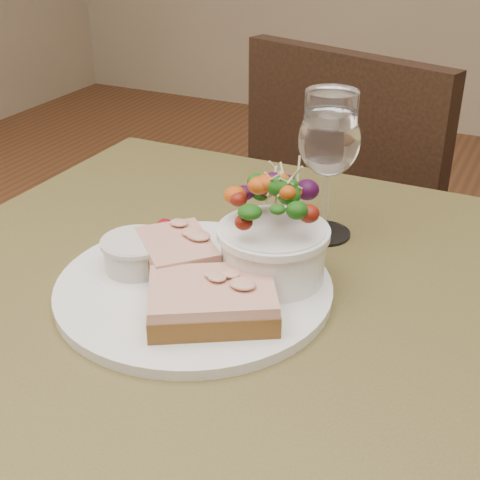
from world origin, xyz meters
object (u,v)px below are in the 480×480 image
at_px(sandwich_back, 177,252).
at_px(salad_bowl, 273,229).
at_px(wine_glass, 329,144).
at_px(chair_far, 370,308).
at_px(cafe_table, 228,371).
at_px(dinner_plate, 194,287).
at_px(sandwich_front, 212,300).
at_px(ramekin, 136,252).

distance_m(sandwich_back, salad_bowl, 0.11).
height_order(salad_bowl, wine_glass, wine_glass).
distance_m(sandwich_back, wine_glass, 0.23).
bearing_deg(wine_glass, chair_far, 95.32).
relative_size(cafe_table, dinner_plate, 2.61).
distance_m(chair_far, sandwich_front, 0.93).
relative_size(sandwich_front, ramekin, 2.17).
bearing_deg(wine_glass, dinner_plate, -113.14).
relative_size(sandwich_front, wine_glass, 0.91).
xyz_separation_m(dinner_plate, sandwich_back, (-0.03, 0.02, 0.03)).
bearing_deg(dinner_plate, salad_bowl, 34.32).
bearing_deg(sandwich_back, wine_glass, 100.72).
relative_size(cafe_table, sandwich_back, 6.45).
bearing_deg(dinner_plate, ramekin, 179.25).
bearing_deg(sandwich_back, sandwich_front, 4.33).
height_order(dinner_plate, wine_glass, wine_glass).
height_order(chair_far, dinner_plate, chair_far).
bearing_deg(dinner_plate, chair_far, 87.53).
bearing_deg(cafe_table, chair_far, 90.55).
height_order(dinner_plate, sandwich_front, sandwich_front).
height_order(sandwich_front, ramekin, ramekin).
bearing_deg(sandwich_front, sandwich_back, 110.23).
height_order(ramekin, wine_glass, wine_glass).
xyz_separation_m(sandwich_back, salad_bowl, (0.10, 0.03, 0.04)).
bearing_deg(salad_bowl, wine_glass, 86.02).
distance_m(dinner_plate, wine_glass, 0.24).
bearing_deg(salad_bowl, ramekin, -161.76).
height_order(sandwich_front, wine_glass, wine_glass).
relative_size(dinner_plate, sandwich_back, 2.47).
xyz_separation_m(sandwich_front, wine_glass, (0.04, 0.24, 0.09)).
relative_size(sandwich_front, salad_bowl, 1.25).
xyz_separation_m(chair_far, wine_glass, (0.05, -0.55, 0.58)).
xyz_separation_m(cafe_table, sandwich_front, (0.01, -0.05, 0.13)).
bearing_deg(sandwich_back, ramekin, -116.22).
relative_size(ramekin, salad_bowl, 0.58).
bearing_deg(wine_glass, salad_bowl, -93.98).
bearing_deg(wine_glass, ramekin, -129.30).
relative_size(salad_bowl, wine_glass, 0.73).
bearing_deg(salad_bowl, dinner_plate, -145.68).
xyz_separation_m(dinner_plate, sandwich_front, (0.05, -0.05, 0.02)).
relative_size(chair_far, sandwich_front, 5.66).
bearing_deg(chair_far, ramekin, 99.33).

